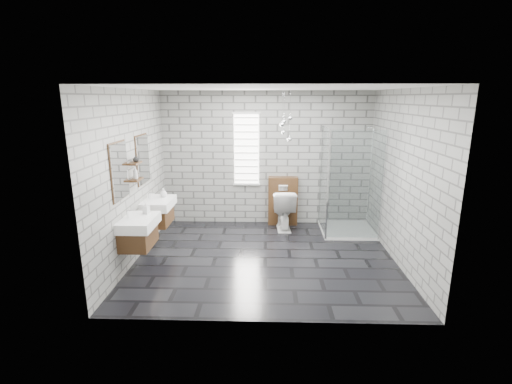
{
  "coord_description": "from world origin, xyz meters",
  "views": [
    {
      "loc": [
        0.03,
        -5.65,
        2.57
      ],
      "look_at": [
        -0.16,
        0.35,
        1.03
      ],
      "focal_mm": 26.0,
      "sensor_mm": 36.0,
      "label": 1
    }
  ],
  "objects_px": {
    "vanity_left": "(136,224)",
    "toilet": "(283,209)",
    "cistern_panel": "(283,201)",
    "shower_enclosure": "(344,208)",
    "vanity_right": "(156,204)"
  },
  "relations": [
    {
      "from": "shower_enclosure",
      "to": "vanity_left",
      "type": "bearing_deg",
      "value": -153.3
    },
    {
      "from": "cistern_panel",
      "to": "shower_enclosure",
      "type": "distance_m",
      "value": 1.26
    },
    {
      "from": "vanity_left",
      "to": "toilet",
      "type": "distance_m",
      "value": 3.02
    },
    {
      "from": "vanity_right",
      "to": "vanity_left",
      "type": "bearing_deg",
      "value": -90.0
    },
    {
      "from": "vanity_left",
      "to": "vanity_right",
      "type": "distance_m",
      "value": 1.02
    },
    {
      "from": "vanity_left",
      "to": "toilet",
      "type": "xyz_separation_m",
      "value": [
        2.25,
        1.98,
        -0.35
      ]
    },
    {
      "from": "vanity_left",
      "to": "cistern_panel",
      "type": "xyz_separation_m",
      "value": [
        2.25,
        2.23,
        -0.26
      ]
    },
    {
      "from": "vanity_right",
      "to": "toilet",
      "type": "height_order",
      "value": "vanity_right"
    },
    {
      "from": "vanity_left",
      "to": "shower_enclosure",
      "type": "relative_size",
      "value": 0.77
    },
    {
      "from": "cistern_panel",
      "to": "vanity_left",
      "type": "bearing_deg",
      "value": -135.3
    },
    {
      "from": "vanity_right",
      "to": "shower_enclosure",
      "type": "distance_m",
      "value": 3.49
    },
    {
      "from": "cistern_panel",
      "to": "shower_enclosure",
      "type": "bearing_deg",
      "value": -24.15
    },
    {
      "from": "vanity_right",
      "to": "cistern_panel",
      "type": "relative_size",
      "value": 1.57
    },
    {
      "from": "shower_enclosure",
      "to": "toilet",
      "type": "distance_m",
      "value": 1.19
    },
    {
      "from": "vanity_right",
      "to": "toilet",
      "type": "distance_m",
      "value": 2.48
    }
  ]
}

